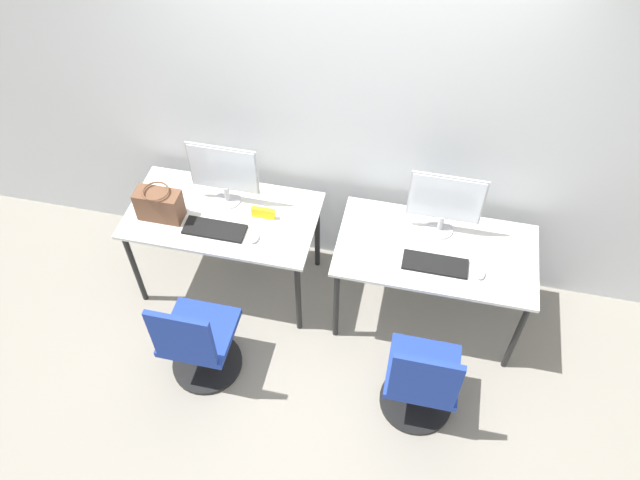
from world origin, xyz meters
TOP-DOWN VIEW (x-y plane):
  - ground_plane at (0.00, 0.00)m, footprint 20.00×20.00m
  - wall_back at (0.00, 0.82)m, footprint 12.00×0.05m
  - desk_left at (-0.73, 0.35)m, footprint 1.29×0.70m
  - monitor_left at (-0.73, 0.48)m, footprint 0.48×0.18m
  - keyboard_left at (-0.73, 0.20)m, footprint 0.41×0.16m
  - mouse_left at (-0.45, 0.18)m, footprint 0.06×0.09m
  - office_chair_left at (-0.68, -0.44)m, footprint 0.48×0.48m
  - desk_right at (0.73, 0.35)m, footprint 1.29×0.70m
  - monitor_right at (0.73, 0.53)m, footprint 0.48×0.18m
  - keyboard_right at (0.73, 0.22)m, footprint 0.41×0.16m
  - mouse_right at (1.01, 0.20)m, footprint 0.06×0.09m
  - office_chair_right at (0.76, -0.41)m, footprint 0.48×0.48m
  - handbag at (-1.12, 0.24)m, footprint 0.30×0.18m
  - placard_left at (-0.44, 0.38)m, footprint 0.16×0.03m

SIDE VIEW (x-z plane):
  - ground_plane at x=0.00m, z-range 0.00..0.00m
  - office_chair_left at x=-0.68m, z-range -0.08..0.79m
  - office_chair_right at x=0.76m, z-range -0.08..0.79m
  - desk_left at x=-0.73m, z-range 0.30..1.05m
  - desk_right at x=0.73m, z-range 0.30..1.05m
  - keyboard_left at x=-0.73m, z-range 0.75..0.77m
  - keyboard_right at x=0.73m, z-range 0.75..0.77m
  - mouse_left at x=-0.45m, z-range 0.75..0.78m
  - mouse_right at x=1.01m, z-range 0.75..0.78m
  - placard_left at x=-0.44m, z-range 0.75..0.83m
  - handbag at x=-1.12m, z-range 0.74..0.99m
  - monitor_left at x=-0.73m, z-range 0.77..1.25m
  - monitor_right at x=0.73m, z-range 0.77..1.25m
  - wall_back at x=0.00m, z-range 0.00..2.80m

